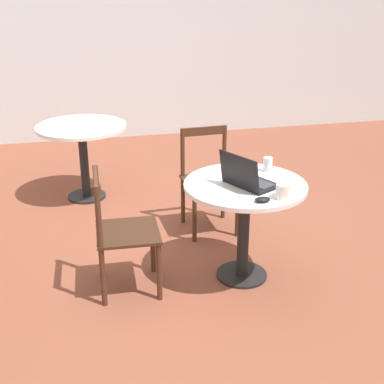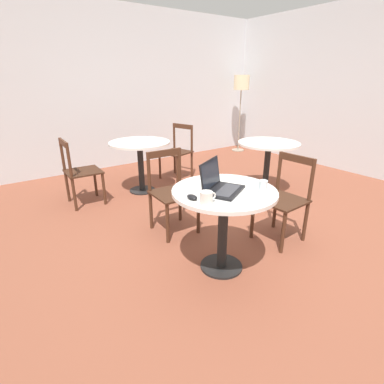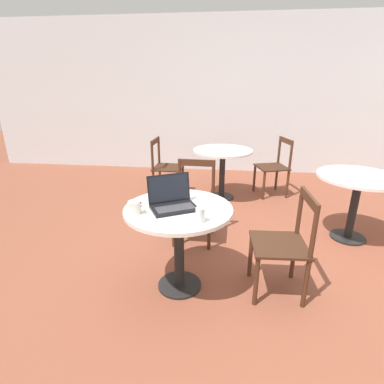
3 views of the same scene
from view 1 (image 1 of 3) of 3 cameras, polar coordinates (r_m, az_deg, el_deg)
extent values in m
plane|color=brown|center=(4.25, -1.47, -6.28)|extent=(16.00, 16.00, 0.00)
cube|color=silver|center=(6.95, -7.02, 16.72)|extent=(0.06, 9.40, 2.70)
cylinder|color=black|center=(3.94, 5.31, -8.75)|extent=(0.36, 0.36, 0.02)
cylinder|color=black|center=(3.77, 5.50, -4.26)|extent=(0.08, 0.08, 0.67)
cylinder|color=silver|center=(3.62, 5.71, 0.69)|extent=(0.84, 0.84, 0.03)
cylinder|color=black|center=(5.31, -11.14, -0.42)|extent=(0.36, 0.36, 0.02)
cylinder|color=black|center=(5.19, -11.43, 3.10)|extent=(0.08, 0.08, 0.67)
cylinder|color=silver|center=(5.08, -11.74, 6.82)|extent=(0.84, 0.84, 0.03)
cylinder|color=#472819|center=(3.89, -4.22, -5.74)|extent=(0.04, 0.04, 0.42)
cylinder|color=#472819|center=(3.57, -3.52, -8.51)|extent=(0.04, 0.04, 0.42)
cylinder|color=#472819|center=(3.87, -9.65, -6.16)|extent=(0.04, 0.04, 0.42)
cylinder|color=#472819|center=(3.56, -9.47, -8.98)|extent=(0.04, 0.04, 0.42)
cube|color=#3C2215|center=(3.61, -6.87, -4.28)|extent=(0.43, 0.43, 0.02)
cylinder|color=#472819|center=(3.69, -10.09, -0.21)|extent=(0.04, 0.04, 0.41)
cylinder|color=#472819|center=(3.35, -9.95, -2.62)|extent=(0.04, 0.04, 0.41)
cube|color=#472819|center=(3.45, -10.21, 1.23)|extent=(0.40, 0.04, 0.07)
cylinder|color=#472819|center=(4.40, 4.88, -2.22)|extent=(0.04, 0.04, 0.42)
cylinder|color=#472819|center=(4.29, 0.27, -2.79)|extent=(0.04, 0.04, 0.42)
cylinder|color=#472819|center=(4.71, 3.34, -0.41)|extent=(0.04, 0.04, 0.42)
cylinder|color=#472819|center=(4.62, -0.98, -0.89)|extent=(0.04, 0.04, 0.42)
cube|color=#3C2215|center=(4.42, 1.92, 1.06)|extent=(0.44, 0.44, 0.02)
cylinder|color=#472819|center=(4.56, 3.47, 4.63)|extent=(0.04, 0.04, 0.41)
cylinder|color=#472819|center=(4.46, -1.01, 4.24)|extent=(0.04, 0.04, 0.41)
cube|color=#472819|center=(4.46, 1.27, 6.53)|extent=(0.05, 0.40, 0.07)
cube|color=black|center=(3.60, 6.39, 0.95)|extent=(0.40, 0.35, 0.02)
cube|color=#38383D|center=(3.61, 6.62, 1.18)|extent=(0.31, 0.24, 0.00)
cube|color=black|center=(3.48, 5.03, 2.26)|extent=(0.32, 0.20, 0.22)
cube|color=black|center=(3.48, 5.09, 2.29)|extent=(0.29, 0.17, 0.20)
ellipsoid|color=black|center=(3.34, 7.53, -0.81)|extent=(0.06, 0.10, 0.03)
cylinder|color=silver|center=(3.39, 9.66, 0.04)|extent=(0.09, 0.09, 0.10)
torus|color=silver|center=(3.44, 9.32, 0.47)|extent=(0.05, 0.01, 0.05)
cylinder|color=silver|center=(3.84, 8.09, 2.92)|extent=(0.07, 0.07, 0.10)
camera|label=2|loc=(3.25, 45.35, 7.14)|focal=28.00mm
camera|label=3|loc=(4.76, 30.08, 14.70)|focal=28.00mm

